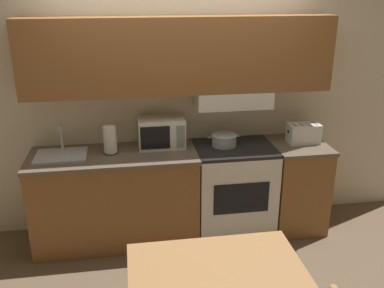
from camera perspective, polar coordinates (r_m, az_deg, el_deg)
name	(u,v)px	position (r m, az deg, el deg)	size (l,w,h in m)	color
ground_plane	(179,217)	(4.73, -1.68, -9.73)	(16.00, 16.00, 0.00)	brown
wall_back	(180,82)	(4.12, -1.57, 8.31)	(5.25, 0.38, 2.55)	silver
lower_counter_main	(116,198)	(4.22, -10.09, -7.04)	(1.56, 0.64, 0.91)	brown
lower_counter_right_stub	(295,185)	(4.53, 13.60, -5.28)	(0.54, 0.64, 0.91)	brown
stove_range	(233,189)	(4.34, 5.52, -5.97)	(0.76, 0.61, 0.91)	white
cooking_pot	(224,140)	(4.16, 4.30, 0.60)	(0.33, 0.25, 0.11)	#B7BABF
microwave	(161,133)	(4.12, -4.10, 1.54)	(0.44, 0.29, 0.28)	white
toaster	(304,133)	(4.36, 14.65, 1.39)	(0.32, 0.18, 0.19)	white
sink_basin	(61,155)	(4.07, -17.05, -1.40)	(0.46, 0.35, 0.28)	#B7BABF
paper_towel_roll	(110,140)	(4.02, -10.88, 0.53)	(0.14, 0.14, 0.26)	black
dining_table	(216,284)	(2.77, 3.25, -18.15)	(1.07, 0.68, 0.77)	#B27F4C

